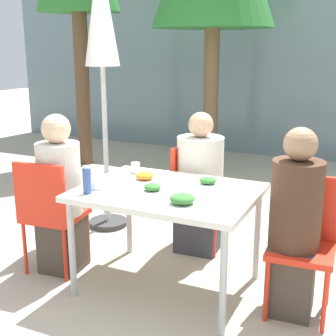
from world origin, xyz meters
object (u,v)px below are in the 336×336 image
(person_left, at_px, (60,198))
(person_right, at_px, (294,228))
(person_far, at_px, (200,188))
(salad_bowl, at_px, (98,184))
(chair_far, at_px, (192,188))
(drinking_cup, at_px, (136,168))
(bottle, at_px, (87,180))
(chair_left, at_px, (49,208))
(chair_right, at_px, (303,234))
(closed_umbrella, at_px, (101,27))

(person_left, distance_m, person_right, 1.69)
(person_far, bearing_deg, salad_bowl, -28.90)
(chair_far, height_order, drinking_cup, chair_far)
(chair_far, height_order, bottle, bottle)
(chair_left, distance_m, bottle, 0.55)
(person_far, bearing_deg, drinking_cup, -43.84)
(chair_right, xyz_separation_m, closed_umbrella, (-1.90, 0.69, 1.31))
(chair_left, distance_m, closed_umbrella, 1.65)
(chair_far, bearing_deg, closed_umbrella, -98.09)
(bottle, bearing_deg, person_left, 151.63)
(person_left, relative_size, closed_umbrella, 0.48)
(chair_right, distance_m, person_far, 1.08)
(chair_left, distance_m, drinking_cup, 0.70)
(chair_right, bearing_deg, person_far, -34.61)
(person_left, bearing_deg, person_right, -1.38)
(chair_left, distance_m, person_left, 0.11)
(chair_far, xyz_separation_m, closed_umbrella, (-0.89, 0.08, 1.31))
(chair_far, distance_m, salad_bowl, 0.99)
(person_left, relative_size, person_right, 0.99)
(person_left, distance_m, chair_right, 1.74)
(chair_right, bearing_deg, person_left, 3.98)
(closed_umbrella, xyz_separation_m, bottle, (0.57, -1.12, -1.01))
(person_far, height_order, closed_umbrella, closed_umbrella)
(chair_far, xyz_separation_m, bottle, (-0.32, -1.04, 0.30))
(person_left, distance_m, bottle, 0.51)
(closed_umbrella, bearing_deg, chair_left, -82.50)
(person_left, bearing_deg, closed_umbrella, 94.98)
(person_right, bearing_deg, closed_umbrella, -25.72)
(person_left, bearing_deg, chair_left, -121.96)
(closed_umbrella, distance_m, salad_bowl, 1.56)
(chair_right, bearing_deg, chair_far, -34.40)
(bottle, bearing_deg, chair_far, 72.69)
(person_left, distance_m, person_far, 1.12)
(chair_left, bearing_deg, person_right, 1.31)
(person_far, bearing_deg, bottle, -25.29)
(closed_umbrella, relative_size, salad_bowl, 16.78)
(chair_far, bearing_deg, bottle, -20.36)
(chair_right, bearing_deg, closed_umbrella, -23.05)
(chair_far, relative_size, bottle, 4.66)
(closed_umbrella, distance_m, drinking_cup, 1.34)
(person_left, bearing_deg, bottle, -34.16)
(person_far, relative_size, closed_umbrella, 0.47)
(closed_umbrella, xyz_separation_m, drinking_cup, (0.61, -0.55, -1.05))
(chair_right, distance_m, bottle, 1.43)
(person_left, xyz_separation_m, chair_right, (1.73, 0.21, -0.06))
(drinking_cup, bearing_deg, person_left, -140.81)
(person_far, bearing_deg, chair_right, 55.36)
(chair_left, distance_m, chair_far, 1.19)
(chair_right, height_order, drinking_cup, chair_right)
(person_right, relative_size, chair_far, 1.38)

